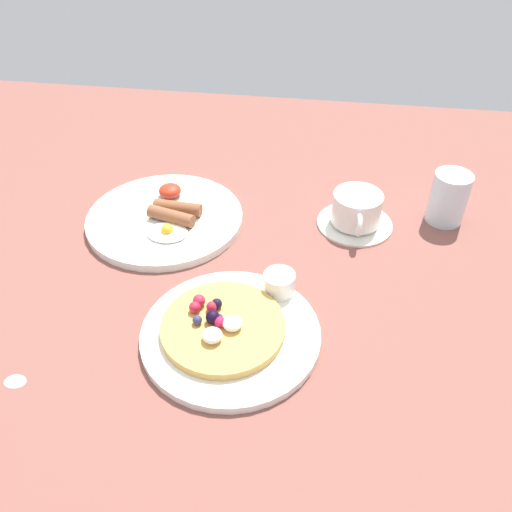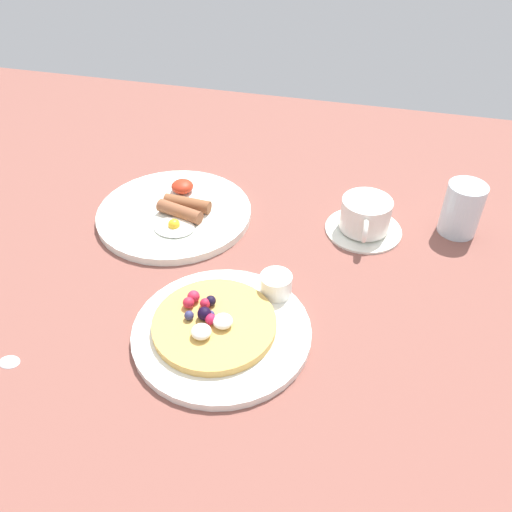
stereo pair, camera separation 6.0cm
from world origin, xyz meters
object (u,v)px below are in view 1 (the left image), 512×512
Objects in this scene: pancake_plate at (231,334)px; syrup_ramekin at (279,283)px; coffee_saucer at (355,223)px; coffee_cup at (357,208)px; water_glass at (448,198)px; breakfast_plate at (165,218)px.

pancake_plate is 10.53cm from syrup_ramekin.
coffee_cup is (0.01, -0.15, 3.16)cm from coffee_saucer.
syrup_ramekin is 0.51× the size of water_glass.
pancake_plate is at bearing -56.41° from breakfast_plate.
syrup_ramekin is 26.86cm from breakfast_plate.
pancake_plate is at bearing -120.06° from coffee_cup.
coffee_cup reaches higher than breakfast_plate.
pancake_plate is at bearing -134.41° from water_glass.
coffee_saucer is (16.35, 28.41, -0.20)cm from pancake_plate.
water_glass is (15.26, 3.85, 4.10)cm from coffee_saucer.
syrup_ramekin reaches higher than breakfast_plate.
syrup_ramekin reaches higher than coffee_saucer.
syrup_ramekin is 0.17× the size of breakfast_plate.
pancake_plate is 2.16× the size of coffee_cup.
breakfast_plate is 2.98× the size of water_glass.
syrup_ramekin is at bearing 57.48° from pancake_plate.
breakfast_plate is at bearing -170.59° from water_glass.
breakfast_plate is 2.39× the size of coffee_cup.
syrup_ramekin is 0.36× the size of coffee_saucer.
coffee_cup is 15.79cm from water_glass.
pancake_plate is 29.23cm from breakfast_plate.
pancake_plate is 32.80cm from coffee_cup.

